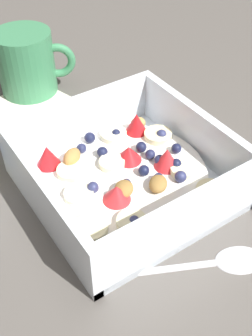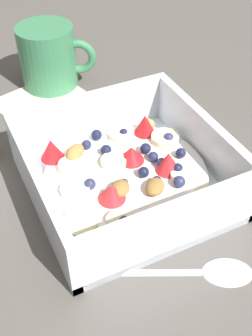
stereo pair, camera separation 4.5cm
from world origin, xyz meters
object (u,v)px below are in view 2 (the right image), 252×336
Objects in this scene: fruit_bowl at (126,173)px; coffee_mug at (49,57)px; spoon at (199,270)px; folded_napkin at (47,103)px.

fruit_bowl is 1.94× the size of coffee_mug.
spoon is 0.37m from coffee_mug.
spoon is 1.58× the size of coffee_mug.
spoon is 0.33m from folded_napkin.
fruit_bowl is at bearing 5.17° from spoon.
fruit_bowl is 1.23× the size of spoon.
folded_napkin is at bearing 8.36° from fruit_bowl.
coffee_mug is (0.24, 0.00, 0.02)m from fruit_bowl.
coffee_mug is (0.37, 0.02, 0.04)m from spoon.
coffee_mug is at bearing -27.33° from folded_napkin.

